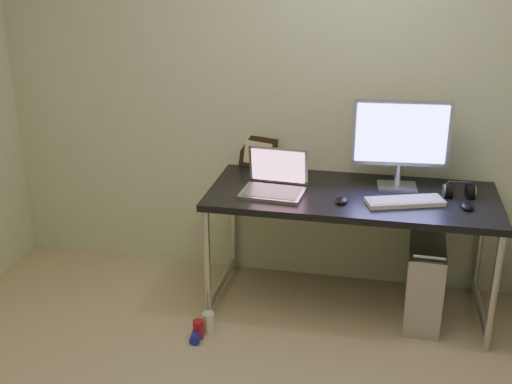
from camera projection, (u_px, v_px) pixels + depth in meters
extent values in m
cube|color=beige|center=(265.00, 91.00, 4.00)|extent=(3.50, 0.02, 2.50)
cube|color=black|center=(352.00, 196.00, 3.74)|extent=(1.67, 0.73, 0.04)
cylinder|color=silver|center=(207.00, 266.00, 3.73)|extent=(0.04, 0.04, 0.71)
cylinder|color=silver|center=(234.00, 222.00, 4.33)|extent=(0.04, 0.04, 0.71)
cylinder|color=silver|center=(494.00, 295.00, 3.43)|extent=(0.04, 0.04, 0.71)
cylinder|color=silver|center=(480.00, 243.00, 4.02)|extent=(0.04, 0.04, 0.71)
cylinder|color=silver|center=(222.00, 281.00, 4.13)|extent=(0.04, 0.65, 0.04)
cylinder|color=silver|center=(480.00, 308.00, 3.82)|extent=(0.04, 0.65, 0.04)
cube|color=#ABABAF|center=(424.00, 282.00, 3.77)|extent=(0.22, 0.47, 0.49)
cylinder|color=silver|center=(430.00, 257.00, 3.50)|extent=(0.17, 0.03, 0.02)
cylinder|color=silver|center=(427.00, 228.00, 3.86)|extent=(0.17, 0.03, 0.02)
cylinder|color=black|center=(416.00, 232.00, 4.07)|extent=(0.01, 0.16, 0.69)
cylinder|color=black|center=(431.00, 237.00, 4.04)|extent=(0.02, 0.11, 0.71)
cylinder|color=#AE1728|center=(198.00, 329.00, 3.65)|extent=(0.07, 0.07, 0.11)
cylinder|color=silver|center=(208.00, 323.00, 3.70)|extent=(0.09, 0.09, 0.13)
cylinder|color=#1F24B4|center=(196.00, 336.00, 3.63)|extent=(0.07, 0.12, 0.06)
cube|color=silver|center=(272.00, 193.00, 3.71)|extent=(0.37, 0.27, 0.02)
cube|color=slate|center=(272.00, 191.00, 3.70)|extent=(0.33, 0.23, 0.00)
cube|color=#929399|center=(278.00, 166.00, 3.79)|extent=(0.36, 0.07, 0.23)
cube|color=#7F485A|center=(278.00, 166.00, 3.78)|extent=(0.32, 0.06, 0.20)
cube|color=silver|center=(397.00, 186.00, 3.82)|extent=(0.24, 0.18, 0.02)
cylinder|color=silver|center=(398.00, 174.00, 3.81)|extent=(0.04, 0.04, 0.12)
cube|color=silver|center=(401.00, 133.00, 3.71)|extent=(0.57, 0.08, 0.39)
cube|color=#6D71FF|center=(401.00, 134.00, 3.69)|extent=(0.51, 0.05, 0.34)
cube|color=silver|center=(405.00, 202.00, 3.58)|extent=(0.45, 0.27, 0.03)
ellipsoid|color=black|center=(467.00, 205.00, 3.52)|extent=(0.08, 0.12, 0.04)
ellipsoid|color=black|center=(342.00, 199.00, 3.59)|extent=(0.08, 0.12, 0.04)
cylinder|color=black|center=(448.00, 191.00, 3.69)|extent=(0.05, 0.11, 0.10)
cylinder|color=black|center=(470.00, 193.00, 3.66)|extent=(0.05, 0.11, 0.10)
cube|color=black|center=(460.00, 183.00, 3.66)|extent=(0.13, 0.03, 0.01)
cube|color=black|center=(258.00, 153.00, 4.12)|extent=(0.27, 0.15, 0.21)
cylinder|color=silver|center=(294.00, 166.00, 4.06)|extent=(0.01, 0.01, 0.08)
cylinder|color=silver|center=(294.00, 159.00, 4.05)|extent=(0.04, 0.03, 0.04)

